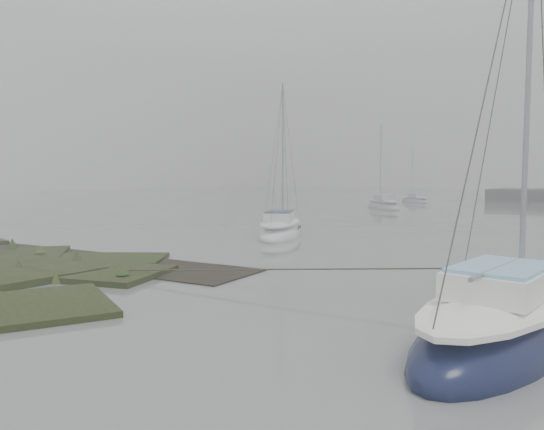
{
  "coord_description": "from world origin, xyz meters",
  "views": [
    {
      "loc": [
        11.98,
        -7.53,
        3.17
      ],
      "look_at": [
        1.64,
        6.89,
        1.8
      ],
      "focal_mm": 35.0,
      "sensor_mm": 36.0,
      "label": 1
    }
  ],
  "objects": [
    {
      "name": "ground",
      "position": [
        0.0,
        30.0,
        0.0
      ],
      "size": [
        160.0,
        160.0,
        0.0
      ],
      "primitive_type": "plane",
      "color": "slate",
      "rests_on": "ground"
    },
    {
      "name": "sailboat_main",
      "position": [
        9.86,
        2.97,
        0.3
      ],
      "size": [
        2.89,
        7.07,
        9.73
      ],
      "rotation": [
        0.0,
        0.0,
        -0.09
      ],
      "color": "#131939",
      "rests_on": "ground"
    },
    {
      "name": "sailboat_white",
      "position": [
        -3.34,
        14.57,
        0.26
      ],
      "size": [
        4.37,
        6.25,
        8.45
      ],
      "rotation": [
        0.0,
        0.0,
        0.45
      ],
      "color": "white",
      "rests_on": "ground"
    },
    {
      "name": "sailboat_far_a",
      "position": [
        -8.11,
        38.19,
        0.26
      ],
      "size": [
        5.64,
        5.53,
        8.39
      ],
      "rotation": [
        0.0,
        0.0,
        0.8
      ],
      "color": "#B4BABE",
      "rests_on": "ground"
    },
    {
      "name": "sailboat_far_c",
      "position": [
        -9.68,
        50.38,
        0.2
      ],
      "size": [
        4.67,
        3.91,
        6.55
      ],
      "rotation": [
        0.0,
        0.0,
        0.96
      ],
      "color": "#A6AAAF",
      "rests_on": "ground"
    }
  ]
}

